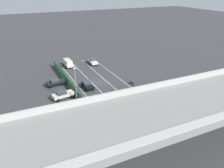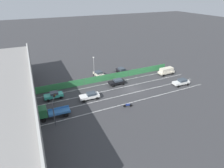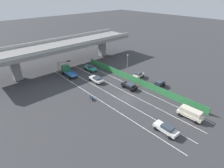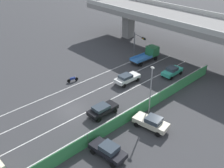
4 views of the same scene
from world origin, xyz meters
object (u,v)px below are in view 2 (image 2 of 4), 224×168
Objects in this scene: car_van_cream at (166,71)px; motorcycle at (128,105)px; parked_sedan_dark at (122,70)px; car_hatchback_white at (181,82)px; parked_sedan_cream at (99,74)px; traffic_cone at (115,79)px; car_sedan_white at (90,96)px; car_sedan_black at (117,82)px; street_lamp at (94,67)px; car_taxi_teal at (54,95)px; traffic_light at (54,106)px; flatbed_truck_blue at (47,112)px.

car_van_cream reaches higher than motorcycle.
car_van_cream is at bearing -118.17° from parked_sedan_dark.
parked_sedan_cream reaches higher than car_hatchback_white.
motorcycle is at bearing 166.39° from traffic_cone.
traffic_cone is (6.76, -9.52, -0.60)m from car_sedan_white.
car_sedan_black is 0.91× the size of parked_sedan_cream.
street_lamp is at bearing 49.54° from car_sedan_black.
street_lamp is (-2.22, 2.21, 3.37)m from parked_sedan_cream.
car_hatchback_white is 0.96× the size of parked_sedan_cream.
car_hatchback_white is 7.19m from car_van_cream.
car_hatchback_white reaches higher than car_taxi_teal.
parked_sedan_dark is (6.19, 11.56, -0.28)m from car_van_cream.
car_sedan_white is 8.30m from car_taxi_teal.
parked_sedan_dark is (10.05, -13.34, 0.02)m from car_sedan_white.
street_lamp is (7.98, -3.96, 3.43)m from car_sedan_white.
parked_sedan_dark is at bearing -36.61° from car_sedan_black.
car_taxi_teal is at bearing 90.43° from car_van_cream.
car_sedan_black is 7.18m from street_lamp.
car_sedan_black is at bearing 143.39° from parked_sedan_dark.
traffic_cone is (2.90, 15.38, -0.91)m from car_van_cream.
car_sedan_black is at bearing -130.46° from street_lamp.
car_sedan_white is 0.97× the size of parked_sedan_cream.
car_van_cream is at bearing -74.77° from traffic_light.
car_sedan_white is at bearing -115.81° from car_taxi_teal.
car_taxi_teal is at bearing -5.57° from traffic_light.
traffic_light is at bearing 105.23° from car_van_cream.
traffic_cone is (10.03, 14.50, -0.65)m from car_hatchback_white.
car_van_cream is 1.04× the size of parked_sedan_cream.
traffic_light is 0.72× the size of street_lamp.
street_lamp is (11.25, 20.06, 3.38)m from car_hatchback_white.
car_sedan_white is 9.03m from motorcycle.
car_sedan_white is at bearing 98.81° from car_van_cream.
traffic_light is at bearing 123.79° from traffic_cone.
street_lamp is at bearing -26.38° from car_sedan_white.
motorcycle is 3.33× the size of traffic_cone.
traffic_cone is at bearing 79.32° from car_van_cream.
car_taxi_teal is at bearing 107.19° from parked_sedan_dark.
parked_sedan_cream is 4.85m from traffic_cone.
car_sedan_black is at bearing 64.88° from car_hatchback_white.
car_hatchback_white is 0.64× the size of street_lamp.
car_van_cream is 21.24m from motorcycle.
car_hatchback_white is 22.36m from parked_sedan_cream.
motorcycle is at bearing -126.03° from car_taxi_teal.
flatbed_truck_blue is at bearing 117.92° from traffic_cone.
traffic_light is at bearing 174.43° from car_taxi_teal.
traffic_light reaches higher than traffic_cone.
street_lamp reaches higher than flatbed_truck_blue.
parked_sedan_cream is at bearing -64.22° from car_taxi_teal.
car_sedan_black is 1.01× the size of car_taxi_teal.
car_sedan_white is 0.65× the size of street_lamp.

